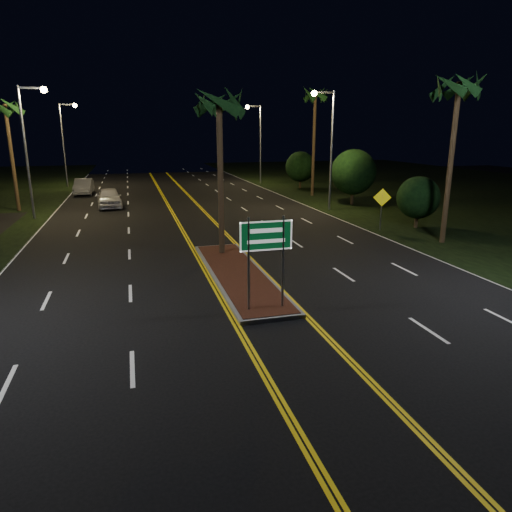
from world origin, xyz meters
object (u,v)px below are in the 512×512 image
object	(u,v)px
palm_left_far	(5,108)
shrub_near	(418,198)
streetlight_right_far	(257,135)
shrub_far	(300,167)
streetlight_left_mid	(30,137)
shrub_mid	(353,172)
palm_right_far	(315,96)
palm_median	(219,103)
car_near	(109,196)
streetlight_left_far	(66,135)
warning_sign	(382,203)
palm_right_near	(459,88)
median_island	(238,274)
streetlight_right_mid	(328,137)
car_far	(84,185)
highway_sign	(266,244)

from	to	relation	value
palm_left_far	shrub_near	xyz separation A→B (m)	(26.30, -14.00, -5.80)
streetlight_right_far	shrub_far	distance (m)	7.56
shrub_near	shrub_far	size ratio (longest dim) A/B	0.83
streetlight_left_mid	shrub_mid	xyz separation A→B (m)	(24.61, 0.00, -2.93)
palm_right_far	streetlight_left_mid	bearing A→B (deg)	-165.63
palm_median	car_near	size ratio (longest dim) A/B	1.50
shrub_near	streetlight_right_far	bearing A→B (deg)	95.89
streetlight_left_far	warning_sign	bearing A→B (deg)	-54.65
palm_right_near	shrub_mid	bearing A→B (deg)	83.88
median_island	car_near	bearing A→B (deg)	105.88
streetlight_left_mid	warning_sign	world-z (taller)	streetlight_left_mid
streetlight_right_mid	palm_right_far	size ratio (longest dim) A/B	0.87
streetlight_left_mid	streetlight_right_far	bearing A→B (deg)	40.30
streetlight_right_far	palm_median	size ratio (longest dim) A/B	1.08
car_far	streetlight_left_far	bearing A→B (deg)	106.61
streetlight_left_mid	streetlight_left_far	distance (m)	20.00
streetlight_left_mid	streetlight_left_far	bearing A→B (deg)	90.00
palm_left_far	palm_right_near	size ratio (longest dim) A/B	0.95
car_near	streetlight_right_mid	bearing A→B (deg)	-23.50
palm_right_near	shrub_far	size ratio (longest dim) A/B	2.35
shrub_mid	shrub_far	distance (m)	12.01
car_far	palm_median	bearing A→B (deg)	-71.07
palm_median	shrub_near	size ratio (longest dim) A/B	2.52
highway_sign	streetlight_right_far	bearing A→B (deg)	74.85
palm_median	shrub_near	xyz separation A→B (m)	(13.50, 3.50, -5.33)
streetlight_right_mid	warning_sign	world-z (taller)	streetlight_right_mid
streetlight_left_mid	car_near	distance (m)	7.71
palm_median	shrub_near	world-z (taller)	palm_median
palm_left_far	shrub_far	distance (m)	28.30
car_near	car_far	bearing A→B (deg)	102.61
highway_sign	streetlight_right_mid	distance (m)	22.18
palm_right_near	warning_sign	distance (m)	7.72
median_island	streetlight_right_far	world-z (taller)	streetlight_right_far
highway_sign	streetlight_right_mid	size ratio (longest dim) A/B	0.36
shrub_near	palm_right_far	bearing A→B (deg)	92.51
streetlight_right_mid	palm_left_far	size ratio (longest dim) A/B	1.02
shrub_mid	palm_right_far	bearing A→B (deg)	101.31
streetlight_right_far	shrub_far	size ratio (longest dim) A/B	2.27
median_island	palm_right_far	distance (m)	27.84
palm_median	palm_right_near	distance (m)	12.55
car_near	streetlight_right_far	bearing A→B (deg)	36.53
streetlight_left_mid	palm_median	distance (m)	17.25
shrub_near	shrub_mid	bearing A→B (deg)	87.14
shrub_far	highway_sign	bearing A→B (deg)	-112.57
car_far	highway_sign	bearing A→B (deg)	-74.94
palm_right_far	palm_left_far	bearing A→B (deg)	-175.53
streetlight_right_mid	streetlight_right_far	size ratio (longest dim) A/B	1.00
palm_median	shrub_mid	xyz separation A→B (m)	(14.00, 13.50, -4.55)
streetlight_left_mid	shrub_near	xyz separation A→B (m)	(24.11, -10.00, -3.71)
palm_right_far	median_island	bearing A→B (deg)	-119.10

